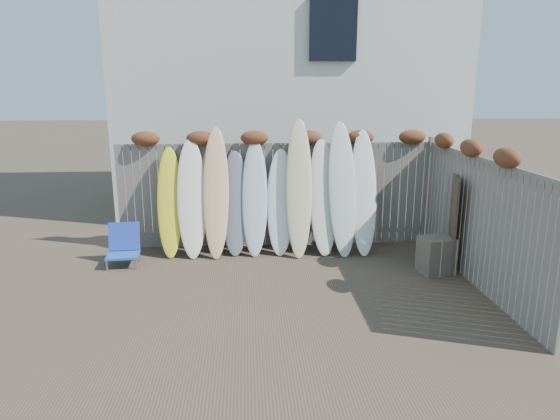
{
  "coord_description": "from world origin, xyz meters",
  "views": [
    {
      "loc": [
        -0.55,
        -6.98,
        3.04
      ],
      "look_at": [
        0.0,
        1.2,
        1.0
      ],
      "focal_mm": 32.0,
      "sensor_mm": 36.0,
      "label": 1
    }
  ],
  "objects": [
    {
      "name": "lattice_panel",
      "position": [
        2.94,
        1.02,
        0.8
      ],
      "size": [
        0.36,
        1.03,
        1.6
      ],
      "primitive_type": "cube",
      "rotation": [
        0.0,
        0.0,
        -0.3
      ],
      "color": "#423528",
      "rests_on": "ground"
    },
    {
      "name": "surfboard_7",
      "position": [
        0.85,
        1.93,
        1.05
      ],
      "size": [
        0.54,
        0.75,
        2.09
      ],
      "primitive_type": "ellipsoid",
      "rotation": [
        -0.31,
        0.0,
        0.03
      ],
      "color": "silver",
      "rests_on": "ground"
    },
    {
      "name": "back_fence",
      "position": [
        0.06,
        2.39,
        1.18
      ],
      "size": [
        6.05,
        0.28,
        2.24
      ],
      "color": "slate",
      "rests_on": "ground"
    },
    {
      "name": "right_fence",
      "position": [
        2.99,
        0.25,
        1.14
      ],
      "size": [
        0.28,
        4.4,
        2.24
      ],
      "color": "slate",
      "rests_on": "ground"
    },
    {
      "name": "house",
      "position": [
        0.5,
        6.5,
        3.2
      ],
      "size": [
        8.5,
        5.5,
        6.33
      ],
      "color": "silver",
      "rests_on": "ground"
    },
    {
      "name": "surfboard_2",
      "position": [
        -1.12,
        1.94,
        1.16
      ],
      "size": [
        0.49,
        0.83,
        2.33
      ],
      "primitive_type": "ellipsoid",
      "rotation": [
        -0.31,
        0.0,
        -0.03
      ],
      "color": "#F1AE71",
      "rests_on": "ground"
    },
    {
      "name": "wooden_crate",
      "position": [
        2.58,
        0.7,
        0.31
      ],
      "size": [
        0.6,
        0.53,
        0.61
      ],
      "primitive_type": "cube",
      "rotation": [
        0.0,
        0.0,
        0.2
      ],
      "color": "brown",
      "rests_on": "ground"
    },
    {
      "name": "surfboard_6",
      "position": [
        0.39,
        1.9,
        1.23
      ],
      "size": [
        0.54,
        0.9,
        2.47
      ],
      "primitive_type": "ellipsoid",
      "rotation": [
        -0.31,
        0.0,
        -0.08
      ],
      "color": "beige",
      "rests_on": "ground"
    },
    {
      "name": "surfboard_1",
      "position": [
        -1.56,
        1.95,
        1.06
      ],
      "size": [
        0.57,
        0.77,
        2.12
      ],
      "primitive_type": "ellipsoid",
      "rotation": [
        -0.31,
        0.0,
        0.05
      ],
      "color": "#F2E0CB",
      "rests_on": "ground"
    },
    {
      "name": "surfboard_9",
      "position": [
        1.59,
        1.91,
        1.13
      ],
      "size": [
        0.53,
        0.82,
        2.26
      ],
      "primitive_type": "ellipsoid",
      "rotation": [
        -0.31,
        0.0,
        -0.06
      ],
      "color": "white",
      "rests_on": "ground"
    },
    {
      "name": "surfboard_5",
      "position": [
        0.06,
        1.98,
        0.96
      ],
      "size": [
        0.57,
        0.73,
        1.92
      ],
      "primitive_type": "ellipsoid",
      "rotation": [
        -0.31,
        0.0,
        -0.1
      ],
      "color": "white",
      "rests_on": "ground"
    },
    {
      "name": "beach_chair",
      "position": [
        -2.72,
        1.49,
        0.33
      ],
      "size": [
        0.58,
        0.61,
        0.71
      ],
      "color": "#2248AE",
      "rests_on": "ground"
    },
    {
      "name": "surfboard_0",
      "position": [
        -1.96,
        1.98,
        0.98
      ],
      "size": [
        0.48,
        0.72,
        1.97
      ],
      "primitive_type": "ellipsoid",
      "rotation": [
        -0.31,
        0.0,
        0.04
      ],
      "color": "yellow",
      "rests_on": "ground"
    },
    {
      "name": "ground",
      "position": [
        0.0,
        0.0,
        0.0
      ],
      "size": [
        80.0,
        80.0,
        0.0
      ],
      "primitive_type": "plane",
      "color": "#493A2D"
    },
    {
      "name": "surfboard_4",
      "position": [
        -0.41,
        1.98,
        1.04
      ],
      "size": [
        0.51,
        0.76,
        2.09
      ],
      "primitive_type": "ellipsoid",
      "rotation": [
        -0.31,
        0.0,
        -0.06
      ],
      "color": "silver",
      "rests_on": "ground"
    },
    {
      "name": "surfboard_8",
      "position": [
        1.19,
        1.9,
        1.21
      ],
      "size": [
        0.53,
        0.86,
        2.42
      ],
      "primitive_type": "ellipsoid",
      "rotation": [
        -0.31,
        0.0,
        0.02
      ],
      "color": "silver",
      "rests_on": "ground"
    },
    {
      "name": "surfboard_3",
      "position": [
        -0.78,
        2.01,
        0.94
      ],
      "size": [
        0.53,
        0.69,
        1.89
      ],
      "primitive_type": "ellipsoid",
      "rotation": [
        -0.31,
        0.0,
        -0.03
      ],
      "color": "slate",
      "rests_on": "ground"
    }
  ]
}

